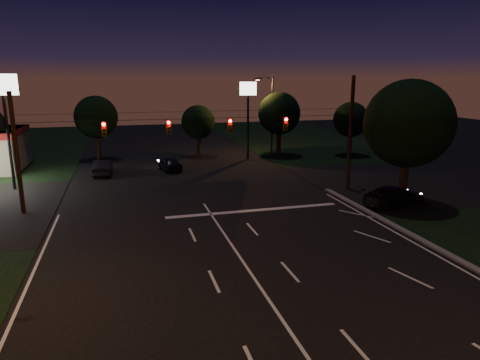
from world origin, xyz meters
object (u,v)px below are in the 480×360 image
object	(u,v)px
car_oncoming_a	(170,164)
car_cross	(395,196)
utility_pole_right	(347,189)
car_oncoming_b	(103,167)
tree_right_near	(407,125)

from	to	relation	value
car_oncoming_a	car_cross	xyz separation A→B (m)	(13.97, -16.13, 0.03)
car_oncoming_a	car_cross	size ratio (longest dim) A/B	0.81
utility_pole_right	car_oncoming_b	bearing A→B (deg)	150.85
tree_right_near	car_cross	bearing A→B (deg)	-165.35
utility_pole_right	car_oncoming_a	size ratio (longest dim) A/B	2.29
utility_pole_right	car_cross	world-z (taller)	utility_pole_right
utility_pole_right	car_oncoming_a	bearing A→B (deg)	139.59
utility_pole_right	tree_right_near	distance (m)	7.61
utility_pole_right	car_oncoming_a	world-z (taller)	utility_pole_right
tree_right_near	car_oncoming_b	size ratio (longest dim) A/B	2.03
tree_right_near	car_oncoming_a	size ratio (longest dim) A/B	2.23
car_oncoming_b	tree_right_near	bearing A→B (deg)	145.67
tree_right_near	car_oncoming_b	xyz separation A→B (m)	(-20.82, 15.59, -4.97)
car_oncoming_a	car_oncoming_b	bearing A→B (deg)	-7.19
car_oncoming_a	car_oncoming_b	xyz separation A→B (m)	(-6.22, -0.37, 0.04)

